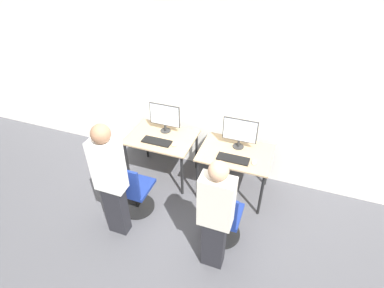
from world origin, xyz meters
TOP-DOWN VIEW (x-y plane):
  - ground_plane at (0.00, 0.00)m, footprint 20.00×20.00m
  - wall_back at (0.00, 0.86)m, footprint 12.00×0.05m
  - desk_left at (-0.57, 0.37)m, footprint 1.01×0.74m
  - monitor_left at (-0.57, 0.53)m, footprint 0.48×0.16m
  - keyboard_left at (-0.57, 0.21)m, footprint 0.44×0.17m
  - mouse_left at (-0.30, 0.23)m, footprint 0.06×0.09m
  - office_chair_left at (-0.62, -0.48)m, footprint 0.48×0.48m
  - person_left at (-0.66, -0.85)m, footprint 0.36×0.22m
  - desk_right at (0.57, 0.37)m, footprint 1.01×0.74m
  - monitor_right at (0.57, 0.51)m, footprint 0.48×0.16m
  - keyboard_right at (0.57, 0.20)m, footprint 0.44×0.17m
  - mouse_right at (0.85, 0.21)m, footprint 0.06×0.09m
  - office_chair_right at (0.64, -0.52)m, footprint 0.48×0.48m
  - person_right at (0.64, -0.89)m, footprint 0.36×0.20m

SIDE VIEW (x-z plane):
  - ground_plane at x=0.00m, z-range 0.00..0.00m
  - office_chair_left at x=-0.62m, z-range -0.08..0.79m
  - office_chair_right at x=0.64m, z-range -0.08..0.79m
  - desk_left at x=-0.57m, z-range 0.28..1.03m
  - desk_right at x=0.57m, z-range 0.28..1.03m
  - keyboard_left at x=-0.57m, z-range 0.74..0.76m
  - keyboard_right at x=0.57m, z-range 0.74..0.76m
  - mouse_left at x=-0.30m, z-range 0.74..0.77m
  - mouse_right at x=0.85m, z-range 0.74..0.77m
  - person_right at x=0.64m, z-range 0.06..1.60m
  - person_left at x=-0.66m, z-range 0.08..1.72m
  - monitor_left at x=-0.57m, z-range 0.77..1.22m
  - monitor_right at x=0.57m, z-range 0.77..1.22m
  - wall_back at x=0.00m, z-range 0.00..2.80m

